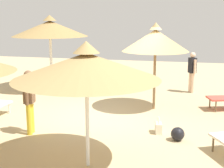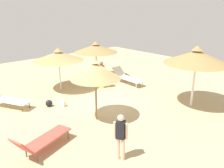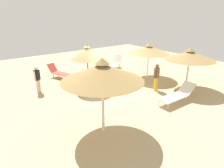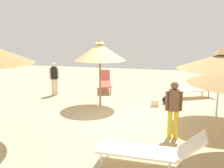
{
  "view_description": "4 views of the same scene",
  "coord_description": "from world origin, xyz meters",
  "px_view_note": "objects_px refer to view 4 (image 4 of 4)",
  "views": [
    {
      "loc": [
        -8.87,
        -2.11,
        2.82
      ],
      "look_at": [
        0.92,
        0.31,
        0.74
      ],
      "focal_mm": 52.95,
      "sensor_mm": 36.0,
      "label": 1
    },
    {
      "loc": [
        7.92,
        -6.29,
        4.48
      ],
      "look_at": [
        0.28,
        0.52,
        1.04
      ],
      "focal_mm": 37.11,
      "sensor_mm": 36.0,
      "label": 2
    },
    {
      "loc": [
        6.44,
        8.45,
        4.28
      ],
      "look_at": [
        0.71,
        0.93,
        0.75
      ],
      "focal_mm": 31.09,
      "sensor_mm": 36.0,
      "label": 3
    },
    {
      "loc": [
        -2.02,
        8.38,
        2.77
      ],
      "look_at": [
        0.25,
        0.01,
        1.08
      ],
      "focal_mm": 40.75,
      "sensor_mm": 36.0,
      "label": 4
    }
  ],
  "objects_px": {
    "lounge_chair_near_right": "(196,88)",
    "beach_ball": "(166,100)",
    "parasol_umbrella_back": "(100,52)",
    "person_standing_back": "(174,107)",
    "handbag": "(155,103)",
    "person_standing_front": "(54,77)",
    "lounge_chair_far_right": "(105,82)",
    "parasol_umbrella_edge": "(221,62)",
    "lounge_chair_far_left": "(152,149)"
  },
  "relations": [
    {
      "from": "lounge_chair_far_left",
      "to": "person_standing_back",
      "type": "bearing_deg",
      "value": -102.22
    },
    {
      "from": "lounge_chair_far_left",
      "to": "handbag",
      "type": "bearing_deg",
      "value": -85.09
    },
    {
      "from": "lounge_chair_far_right",
      "to": "handbag",
      "type": "bearing_deg",
      "value": 139.63
    },
    {
      "from": "lounge_chair_far_left",
      "to": "handbag",
      "type": "distance_m",
      "value": 4.76
    },
    {
      "from": "parasol_umbrella_back",
      "to": "lounge_chair_near_right",
      "type": "relative_size",
      "value": 1.23
    },
    {
      "from": "person_standing_front",
      "to": "parasol_umbrella_back",
      "type": "bearing_deg",
      "value": 156.97
    },
    {
      "from": "parasol_umbrella_back",
      "to": "person_standing_back",
      "type": "xyz_separation_m",
      "value": [
        -2.9,
        2.65,
        -1.23
      ]
    },
    {
      "from": "handbag",
      "to": "person_standing_front",
      "type": "bearing_deg",
      "value": -8.8
    },
    {
      "from": "parasol_umbrella_back",
      "to": "beach_ball",
      "type": "bearing_deg",
      "value": -161.38
    },
    {
      "from": "parasol_umbrella_back",
      "to": "person_standing_front",
      "type": "xyz_separation_m",
      "value": [
        2.58,
        -1.1,
        -1.26
      ]
    },
    {
      "from": "lounge_chair_near_right",
      "to": "person_standing_front",
      "type": "distance_m",
      "value": 6.48
    },
    {
      "from": "parasol_umbrella_back",
      "to": "parasol_umbrella_edge",
      "type": "xyz_separation_m",
      "value": [
        -4.25,
        0.76,
        -0.18
      ]
    },
    {
      "from": "parasol_umbrella_edge",
      "to": "lounge_chair_far_right",
      "type": "bearing_deg",
      "value": -35.42
    },
    {
      "from": "handbag",
      "to": "beach_ball",
      "type": "bearing_deg",
      "value": -129.78
    },
    {
      "from": "lounge_chair_near_right",
      "to": "parasol_umbrella_edge",
      "type": "bearing_deg",
      "value": 98.89
    },
    {
      "from": "handbag",
      "to": "beach_ball",
      "type": "height_order",
      "value": "handbag"
    },
    {
      "from": "lounge_chair_near_right",
      "to": "beach_ball",
      "type": "relative_size",
      "value": 6.76
    },
    {
      "from": "beach_ball",
      "to": "lounge_chair_far_left",
      "type": "bearing_deg",
      "value": 90.05
    },
    {
      "from": "person_standing_front",
      "to": "beach_ball",
      "type": "distance_m",
      "value": 5.16
    },
    {
      "from": "lounge_chair_near_right",
      "to": "parasol_umbrella_back",
      "type": "bearing_deg",
      "value": 31.51
    },
    {
      "from": "parasol_umbrella_back",
      "to": "lounge_chair_far_right",
      "type": "bearing_deg",
      "value": -77.14
    },
    {
      "from": "parasol_umbrella_edge",
      "to": "lounge_chair_near_right",
      "type": "bearing_deg",
      "value": -81.11
    },
    {
      "from": "person_standing_front",
      "to": "beach_ball",
      "type": "xyz_separation_m",
      "value": [
        -5.11,
        0.25,
        -0.69
      ]
    },
    {
      "from": "handbag",
      "to": "beach_ball",
      "type": "relative_size",
      "value": 1.32
    },
    {
      "from": "parasol_umbrella_back",
      "to": "lounge_chair_far_left",
      "type": "height_order",
      "value": "parasol_umbrella_back"
    },
    {
      "from": "parasol_umbrella_back",
      "to": "lounge_chair_near_right",
      "type": "bearing_deg",
      "value": -148.49
    },
    {
      "from": "handbag",
      "to": "person_standing_back",
      "type": "bearing_deg",
      "value": 104.43
    },
    {
      "from": "parasol_umbrella_back",
      "to": "person_standing_back",
      "type": "distance_m",
      "value": 4.12
    },
    {
      "from": "lounge_chair_far_right",
      "to": "beach_ball",
      "type": "height_order",
      "value": "lounge_chair_far_right"
    },
    {
      "from": "lounge_chair_near_right",
      "to": "person_standing_back",
      "type": "bearing_deg",
      "value": 80.16
    },
    {
      "from": "parasol_umbrella_edge",
      "to": "lounge_chair_far_left",
      "type": "distance_m",
      "value": 4.28
    },
    {
      "from": "parasol_umbrella_back",
      "to": "parasol_umbrella_edge",
      "type": "bearing_deg",
      "value": 169.89
    },
    {
      "from": "person_standing_back",
      "to": "lounge_chair_far_left",
      "type": "bearing_deg",
      "value": 77.78
    },
    {
      "from": "parasol_umbrella_back",
      "to": "person_standing_front",
      "type": "relative_size",
      "value": 1.74
    },
    {
      "from": "person_standing_front",
      "to": "beach_ball",
      "type": "bearing_deg",
      "value": 177.25
    },
    {
      "from": "lounge_chair_near_right",
      "to": "beach_ball",
      "type": "distance_m",
      "value": 1.93
    },
    {
      "from": "lounge_chair_near_right",
      "to": "handbag",
      "type": "bearing_deg",
      "value": 49.81
    },
    {
      "from": "lounge_chair_near_right",
      "to": "handbag",
      "type": "distance_m",
      "value": 2.55
    },
    {
      "from": "lounge_chair_far_right",
      "to": "person_standing_back",
      "type": "bearing_deg",
      "value": 123.33
    },
    {
      "from": "beach_ball",
      "to": "lounge_chair_far_right",
      "type": "bearing_deg",
      "value": -30.44
    },
    {
      "from": "parasol_umbrella_back",
      "to": "lounge_chair_far_right",
      "type": "relative_size",
      "value": 1.21
    },
    {
      "from": "person_standing_front",
      "to": "handbag",
      "type": "height_order",
      "value": "person_standing_front"
    },
    {
      "from": "person_standing_front",
      "to": "handbag",
      "type": "distance_m",
      "value": 4.82
    },
    {
      "from": "handbag",
      "to": "parasol_umbrella_back",
      "type": "bearing_deg",
      "value": 9.83
    },
    {
      "from": "lounge_chair_far_left",
      "to": "lounge_chair_near_right",
      "type": "relative_size",
      "value": 1.05
    },
    {
      "from": "beach_ball",
      "to": "parasol_umbrella_edge",
      "type": "bearing_deg",
      "value": 136.83
    },
    {
      "from": "person_standing_back",
      "to": "handbag",
      "type": "height_order",
      "value": "person_standing_back"
    },
    {
      "from": "person_standing_back",
      "to": "lounge_chair_far_right",
      "type": "bearing_deg",
      "value": -56.67
    },
    {
      "from": "person_standing_front",
      "to": "handbag",
      "type": "xyz_separation_m",
      "value": [
        -4.71,
        0.73,
        -0.7
      ]
    },
    {
      "from": "parasol_umbrella_back",
      "to": "handbag",
      "type": "distance_m",
      "value": 2.92
    }
  ]
}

